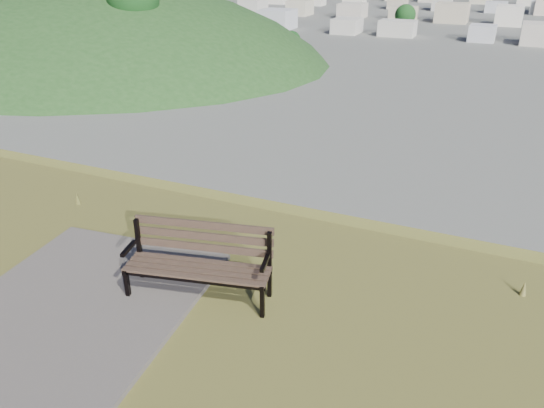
% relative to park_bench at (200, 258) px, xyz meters
% --- Properties ---
extents(park_bench, '(1.67, 0.85, 0.84)m').
position_rel_park_bench_xyz_m(park_bench, '(0.00, 0.00, 0.00)').
color(park_bench, '#433327').
rests_on(park_bench, hilltop_mesa).
extents(gravel_patch, '(2.72, 3.63, 0.07)m').
position_rel_park_bench_xyz_m(gravel_patch, '(-1.08, -1.02, -0.44)').
color(gravel_patch, '#5F5853').
rests_on(gravel_patch, hilltop_mesa).
extents(green_wooded_hill, '(174.13, 139.30, 87.06)m').
position_rel_park_bench_xyz_m(green_wooded_hill, '(-115.34, 119.33, -25.34)').
color(green_wooded_hill, '#193714').
rests_on(green_wooded_hill, ground).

